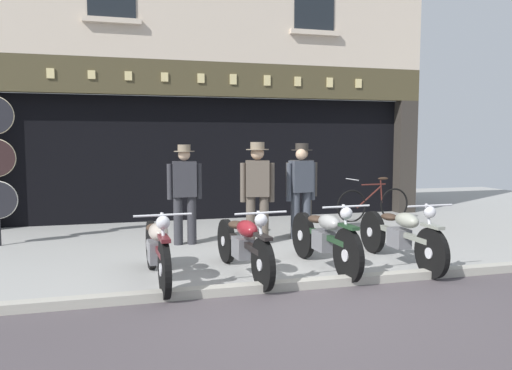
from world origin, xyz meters
TOP-DOWN VIEW (x-y plane):
  - ground at (0.00, -0.98)m, footprint 21.43×22.00m
  - shop_facade at (0.00, 7.01)m, footprint 9.73×4.42m
  - motorcycle_left at (-1.55, 0.76)m, footprint 0.62×1.96m
  - motorcycle_center_left at (-0.49, 0.77)m, footprint 0.62×2.01m
  - motorcycle_center at (0.61, 0.80)m, footprint 0.62×1.98m
  - motorcycle_center_right at (1.71, 0.76)m, footprint 0.62×2.08m
  - salesman_left at (-0.96, 2.85)m, footprint 0.56×0.33m
  - shopkeeper_center at (0.19, 2.58)m, footprint 0.55×0.37m
  - salesman_right at (1.11, 3.00)m, footprint 0.56×0.37m
  - assistant_far_right at (1.03, 2.82)m, footprint 0.55×0.28m
  - advert_board_near at (1.59, 5.40)m, footprint 0.68×0.03m
  - leaning_bicycle at (3.19, 4.21)m, footprint 1.73×0.50m

SIDE VIEW (x-z plane):
  - ground at x=0.00m, z-range -0.13..0.05m
  - leaning_bicycle at x=3.19m, z-range -0.10..0.84m
  - motorcycle_center_left at x=-0.49m, z-range -0.04..0.86m
  - motorcycle_center_right at x=1.71m, z-range -0.04..0.88m
  - motorcycle_left at x=-1.55m, z-range -0.04..0.88m
  - motorcycle_center at x=0.61m, z-range -0.04..0.89m
  - assistant_far_right at x=1.03m, z-range 0.07..1.62m
  - salesman_left at x=-0.96m, z-range 0.08..1.71m
  - salesman_right at x=1.11m, z-range 0.10..1.74m
  - shopkeeper_center at x=0.19m, z-range 0.10..1.76m
  - shop_facade at x=0.00m, z-range -1.42..4.83m
  - advert_board_near at x=1.59m, z-range 1.27..2.35m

